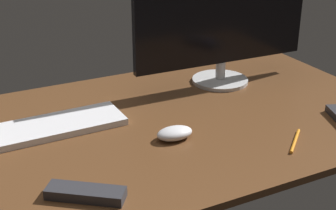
% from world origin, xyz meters
% --- Properties ---
extents(desk, '(1.40, 0.84, 0.02)m').
position_xyz_m(desk, '(0.00, 0.00, 0.01)').
color(desk, brown).
rests_on(desk, ground).
extents(monitor, '(0.63, 0.19, 0.38)m').
position_xyz_m(monitor, '(0.30, 0.19, 0.23)').
color(monitor, silver).
rests_on(monitor, desk).
extents(keyboard, '(0.36, 0.15, 0.02)m').
position_xyz_m(keyboard, '(-0.30, 0.09, 0.03)').
color(keyboard, white).
rests_on(keyboard, desk).
extents(computer_mouse, '(0.10, 0.07, 0.03)m').
position_xyz_m(computer_mouse, '(-0.04, -0.11, 0.04)').
color(computer_mouse, silver).
rests_on(computer_mouse, desk).
extents(tv_remote, '(0.17, 0.14, 0.02)m').
position_xyz_m(tv_remote, '(-0.34, -0.27, 0.03)').
color(tv_remote, '#2D2D33').
rests_on(tv_remote, desk).
extents(pen, '(0.11, 0.10, 0.01)m').
position_xyz_m(pen, '(0.24, -0.28, 0.02)').
color(pen, orange).
rests_on(pen, desk).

